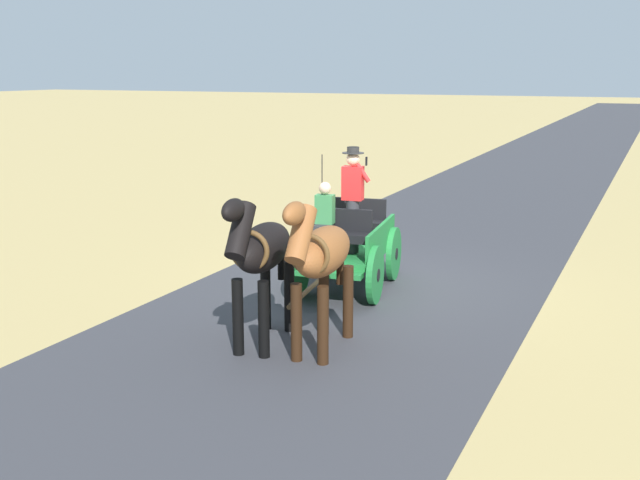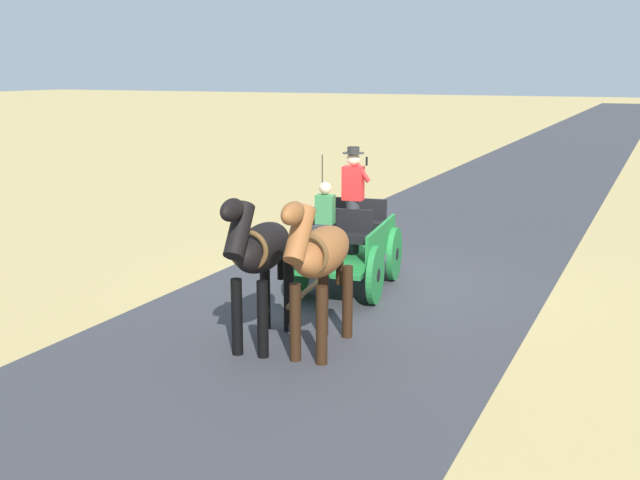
% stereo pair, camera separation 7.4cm
% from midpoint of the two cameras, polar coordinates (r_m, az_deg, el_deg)
% --- Properties ---
extents(ground_plane, '(200.00, 200.00, 0.00)m').
position_cam_midpoint_polar(ground_plane, '(13.74, 3.73, -3.30)').
color(ground_plane, tan).
extents(road_surface, '(5.93, 160.00, 0.01)m').
position_cam_midpoint_polar(road_surface, '(13.74, 3.73, -3.28)').
color(road_surface, '#38383D').
rests_on(road_surface, ground).
extents(horse_drawn_carriage, '(1.72, 4.51, 2.50)m').
position_cam_midpoint_polar(horse_drawn_carriage, '(13.23, 1.88, -0.25)').
color(horse_drawn_carriage, '#1E7233').
rests_on(horse_drawn_carriage, ground).
extents(horse_near_side, '(0.69, 2.14, 2.21)m').
position_cam_midpoint_polar(horse_near_side, '(10.17, -0.16, -1.23)').
color(horse_near_side, brown).
rests_on(horse_near_side, ground).
extents(horse_off_side, '(0.79, 2.15, 2.21)m').
position_cam_midpoint_polar(horse_off_side, '(10.43, -4.60, -0.91)').
color(horse_off_side, black).
rests_on(horse_off_side, ground).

